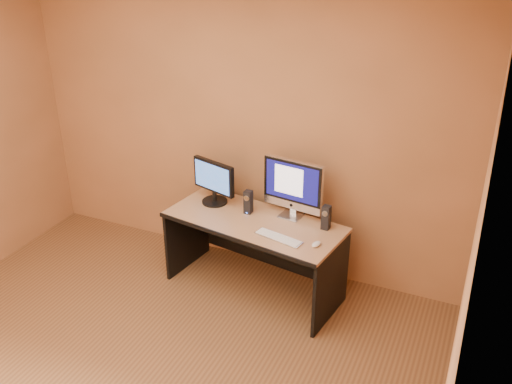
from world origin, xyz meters
TOP-DOWN VIEW (x-y plane):
  - walls at (0.00, 0.00)m, footprint 4.00×4.00m
  - desk at (0.34, 1.53)m, footprint 1.53×0.85m
  - imac at (0.59, 1.72)m, footprint 0.54×0.26m
  - second_monitor at (-0.10, 1.69)m, footprint 0.48×0.33m
  - speaker_left at (0.24, 1.64)m, footprint 0.06×0.07m
  - speaker_right at (0.91, 1.64)m, footprint 0.07×0.07m
  - keyboard at (0.63, 1.35)m, footprint 0.40×0.19m
  - mouse at (0.93, 1.36)m, footprint 0.07×0.10m
  - cable_a at (0.68, 1.81)m, footprint 0.01×0.20m
  - cable_b at (0.58, 1.81)m, footprint 0.11×0.13m

SIDE VIEW (x-z plane):
  - desk at x=0.34m, z-range 0.00..0.67m
  - cable_a at x=0.68m, z-range 0.67..0.68m
  - cable_b at x=0.58m, z-range 0.67..0.68m
  - keyboard at x=0.63m, z-range 0.67..0.69m
  - mouse at x=0.93m, z-range 0.67..0.71m
  - speaker_left at x=0.24m, z-range 0.67..0.87m
  - speaker_right at x=0.91m, z-range 0.67..0.87m
  - second_monitor at x=-0.10m, z-range 0.67..1.05m
  - imac at x=0.59m, z-range 0.67..1.17m
  - walls at x=0.00m, z-range 0.00..2.60m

